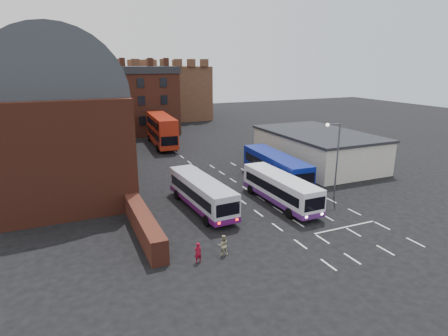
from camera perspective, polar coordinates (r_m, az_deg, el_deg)
name	(u,v)px	position (r m, az deg, el deg)	size (l,w,h in m)	color
ground	(272,223)	(31.61, 7.38, -8.38)	(180.00, 180.00, 0.00)	black
railway_station	(56,111)	(45.86, -24.19, 7.87)	(12.00, 28.00, 16.00)	#602B1E
forecourt_wall	(144,225)	(29.55, -12.10, -8.48)	(1.20, 10.00, 1.80)	#602B1E
cream_building	(317,148)	(50.12, 14.02, 2.97)	(10.40, 16.40, 4.25)	beige
brick_terrace	(114,105)	(71.54, -16.42, 9.24)	(22.00, 10.00, 11.00)	brown
castle_keep	(153,92)	(93.26, -10.72, 11.29)	(22.00, 22.00, 12.00)	brown
bus_white_outbound	(201,191)	(33.83, -3.47, -3.59)	(3.08, 10.44, 2.81)	#B4B6CC
bus_white_inbound	(280,187)	(35.32, 8.58, -2.94)	(2.72, 10.21, 2.77)	white
bus_blue	(276,166)	(41.59, 7.87, 0.28)	(3.38, 11.66, 3.14)	navy
bus_red_double	(162,130)	(60.16, -9.49, 5.73)	(3.73, 12.37, 4.88)	#A82310
street_lamp	(335,154)	(37.00, 16.58, 2.09)	(1.51, 0.45, 7.50)	#4E5059
pedestrian_red	(198,252)	(25.49, -3.99, -12.72)	(0.53, 0.35, 1.45)	maroon
pedestrian_beige	(223,245)	(26.32, -0.16, -11.65)	(0.72, 0.56, 1.49)	tan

